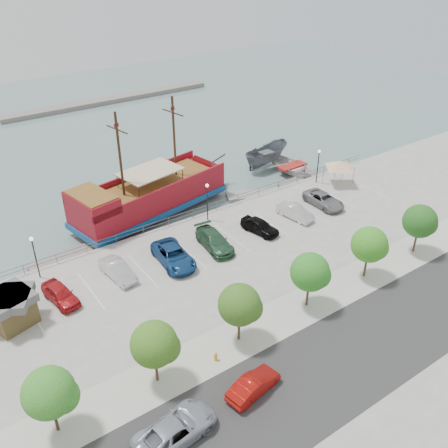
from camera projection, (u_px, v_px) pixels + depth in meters
ground at (244, 255)px, 49.53m from camera, size 160.00×160.00×0.00m
land_slab at (425, 391)px, 34.52m from camera, size 100.00×58.00×1.20m
street at (371, 342)px, 37.74m from camera, size 100.00×8.00×0.04m
sidewalk at (315, 300)px, 41.96m from camera, size 100.00×4.00×0.05m
seawall_railing at (201, 211)px, 54.25m from camera, size 50.00×0.06×1.00m
far_shore at (110, 100)px, 93.01m from camera, size 40.00×3.00×0.80m
pirate_ship at (161, 192)px, 56.47m from camera, size 21.43×9.50×13.30m
patrol_boat at (266, 157)px, 67.03m from camera, size 7.75×3.84×2.87m
speedboat at (292, 168)px, 65.73m from camera, size 5.06×6.98×1.42m
dock_west at (67, 259)px, 48.69m from camera, size 7.42×3.03×0.41m
dock_mid at (258, 194)px, 60.38m from camera, size 7.95×5.10×0.44m
dock_east at (301, 180)px, 63.78m from camera, size 7.01×2.94×0.39m
shed at (10, 308)px, 38.88m from camera, size 4.15×4.15×2.78m
canopy_tent at (340, 161)px, 59.55m from camera, size 4.90×4.90×3.51m
street_van at (175, 429)px, 30.31m from camera, size 5.81×3.28×1.53m
street_sedan at (253, 385)px, 33.35m from camera, size 4.35×2.19×1.37m
fire_hydrant at (216, 356)px, 35.97m from camera, size 0.25×0.25×0.73m
lamp_post_left at (34, 250)px, 43.25m from camera, size 0.36×0.36×4.28m
lamp_post_mid at (207, 195)px, 52.10m from camera, size 0.36×0.36×4.28m
lamp_post_right at (318, 160)px, 59.96m from camera, size 0.36×0.36×4.28m
tree_a at (52, 394)px, 29.49m from camera, size 3.30×3.20×5.00m
tree_b at (157, 345)px, 32.93m from camera, size 3.30×3.20×5.00m
tree_c at (242, 305)px, 36.37m from camera, size 3.30×3.20×5.00m
tree_d at (312, 273)px, 39.81m from camera, size 3.30×3.20×5.00m
tree_e at (371, 245)px, 43.25m from camera, size 3.30×3.20×5.00m
tree_f at (421, 222)px, 46.69m from camera, size 3.30×3.20×5.00m
parked_car_a at (60, 294)px, 41.55m from camera, size 2.44×4.58×1.48m
parked_car_b at (118, 270)px, 44.46m from camera, size 2.05×4.63×1.48m
parked_car_c at (174, 256)px, 46.30m from camera, size 3.15×5.96×1.60m
parked_car_d at (214, 241)px, 48.55m from camera, size 2.75×5.60×1.57m
parked_car_e at (260, 226)px, 51.05m from camera, size 2.58×4.56×1.46m
parked_car_f at (295, 212)px, 53.61m from camera, size 2.13×4.52×1.43m
parked_car_g at (324, 200)px, 56.01m from camera, size 2.48×5.20×1.43m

